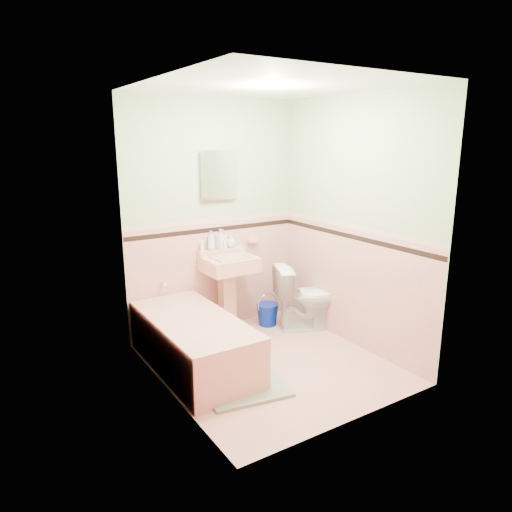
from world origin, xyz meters
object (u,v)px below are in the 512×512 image
bucket (268,314)px  shoe (233,393)px  sink (230,295)px  toilet (307,297)px  bathtub (194,344)px  soap_bottle_right (231,241)px  soap_bottle_mid (221,239)px  soap_bottle_left (211,240)px  medicine_cabinet (218,175)px

bucket → shoe: (-1.13, -1.18, -0.06)m
sink → toilet: 0.87m
bathtub → soap_bottle_right: (0.80, 0.71, 0.75)m
sink → bucket: bearing=-5.8°
soap_bottle_mid → soap_bottle_left: bearing=180.0°
bathtub → sink: 0.89m
toilet → soap_bottle_left: bearing=80.4°
sink → bucket: size_ratio=3.44×
bucket → soap_bottle_left: bearing=158.7°
medicine_cabinet → shoe: 2.28m
soap_bottle_mid → shoe: bearing=-115.1°
soap_bottle_mid → bucket: 1.03m
soap_bottle_mid → soap_bottle_right: size_ratio=1.57×
bathtub → soap_bottle_left: 1.20m
soap_bottle_left → soap_bottle_mid: (0.12, 0.00, 0.00)m
toilet → bathtub: bearing=117.8°
soap_bottle_left → bucket: bearing=-21.3°
soap_bottle_mid → bucket: bearing=-26.0°
sink → toilet: sink is taller
medicine_cabinet → shoe: medicine_cabinet is taller
soap_bottle_right → sink: bearing=-123.8°
medicine_cabinet → toilet: size_ratio=0.68×
bathtub → soap_bottle_mid: soap_bottle_mid is taller
bucket → soap_bottle_right: bearing=146.5°
bathtub → sink: bearing=37.9°
medicine_cabinet → shoe: (-0.66, -1.44, -1.64)m
toilet → sink: bearing=86.8°
soap_bottle_right → bucket: size_ratio=0.55×
soap_bottle_left → bucket: soap_bottle_left is taller
soap_bottle_mid → bucket: size_ratio=0.87×
bathtub → bucket: (1.14, 0.48, -0.10)m
soap_bottle_right → soap_bottle_mid: bearing=180.0°
sink → medicine_cabinet: (0.00, 0.21, 1.27)m
bucket → sink: bearing=174.2°
soap_bottle_mid → soap_bottle_right: 0.13m
sink → medicine_cabinet: bearing=90.0°
bathtub → soap_bottle_mid: bearing=46.3°
soap_bottle_left → toilet: bearing=-30.5°
soap_bottle_right → bucket: soap_bottle_right is taller
shoe → medicine_cabinet: bearing=72.1°
toilet → bucket: bearing=67.5°
medicine_cabinet → bucket: 1.66m
bathtub → toilet: 1.48m
bucket → shoe: size_ratio=1.48×
medicine_cabinet → shoe: size_ratio=2.97×
medicine_cabinet → bucket: medicine_cabinet is taller
bathtub → soap_bottle_left: bearing=51.6°
bathtub → toilet: (1.47, 0.18, 0.14)m
soap_bottle_right → toilet: 1.05m
medicine_cabinet → soap_bottle_right: 0.73m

